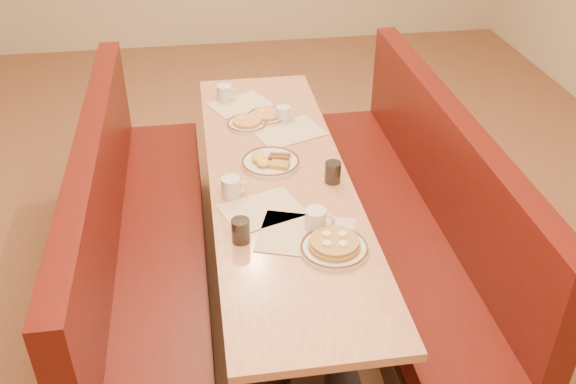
{
  "coord_description": "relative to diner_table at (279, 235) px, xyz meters",
  "views": [
    {
      "loc": [
        -0.37,
        -2.72,
        2.45
      ],
      "look_at": [
        0.0,
        -0.3,
        0.85
      ],
      "focal_mm": 40.0,
      "sensor_mm": 36.0,
      "label": 1
    }
  ],
  "objects": [
    {
      "name": "pancake_plate",
      "position": [
        0.15,
        -0.63,
        0.4
      ],
      "size": [
        0.3,
        0.3,
        0.07
      ],
      "rotation": [
        0.0,
        0.0,
        0.17
      ],
      "color": "silver",
      "rests_on": "diner_table"
    },
    {
      "name": "coffee_mug_d",
      "position": [
        -0.2,
        0.93,
        0.43
      ],
      "size": [
        0.13,
        0.09,
        0.1
      ],
      "rotation": [
        0.0,
        0.0,
        -0.34
      ],
      "color": "silver",
      "rests_on": "diner_table"
    },
    {
      "name": "booth_right",
      "position": [
        0.73,
        0.0,
        -0.01
      ],
      "size": [
        0.55,
        2.5,
        1.05
      ],
      "color": "#4C3326",
      "rests_on": "ground"
    },
    {
      "name": "diner_table",
      "position": [
        0.0,
        0.0,
        0.0
      ],
      "size": [
        0.7,
        2.5,
        0.75
      ],
      "color": "black",
      "rests_on": "ground"
    },
    {
      "name": "ground",
      "position": [
        0.0,
        0.0,
        -0.37
      ],
      "size": [
        8.0,
        8.0,
        0.0
      ],
      "primitive_type": "plane",
      "color": "#9E6647",
      "rests_on": "ground"
    },
    {
      "name": "soda_tumbler_near",
      "position": [
        -0.24,
        -0.51,
        0.43
      ],
      "size": [
        0.08,
        0.08,
        0.11
      ],
      "color": "black",
      "rests_on": "diner_table"
    },
    {
      "name": "coffee_mug_b",
      "position": [
        -0.25,
        -0.15,
        0.43
      ],
      "size": [
        0.13,
        0.09,
        0.1
      ],
      "rotation": [
        0.0,
        0.0,
        -0.15
      ],
      "color": "silver",
      "rests_on": "diner_table"
    },
    {
      "name": "extra_plate_mid",
      "position": [
        0.02,
        0.65,
        0.39
      ],
      "size": [
        0.24,
        0.24,
        0.05
      ],
      "rotation": [
        0.0,
        0.0,
        -0.34
      ],
      "color": "silver",
      "rests_on": "diner_table"
    },
    {
      "name": "coffee_mug_c",
      "position": [
        0.11,
        0.6,
        0.42
      ],
      "size": [
        0.12,
        0.08,
        0.09
      ],
      "rotation": [
        0.0,
        0.0,
        -0.12
      ],
      "color": "silver",
      "rests_on": "diner_table"
    },
    {
      "name": "soda_tumbler_mid",
      "position": [
        0.26,
        -0.09,
        0.43
      ],
      "size": [
        0.08,
        0.08,
        0.11
      ],
      "color": "black",
      "rests_on": "diner_table"
    },
    {
      "name": "placemat_far_right",
      "position": [
        0.12,
        0.46,
        0.38
      ],
      "size": [
        0.45,
        0.39,
        0.0
      ],
      "primitive_type": "cube",
      "rotation": [
        0.0,
        0.0,
        0.36
      ],
      "color": "beige",
      "rests_on": "diner_table"
    },
    {
      "name": "placemat_near_right",
      "position": [
        0.05,
        -0.51,
        0.38
      ],
      "size": [
        0.49,
        0.43,
        0.0
      ],
      "primitive_type": "cube",
      "rotation": [
        0.0,
        0.0,
        -0.33
      ],
      "color": "beige",
      "rests_on": "diner_table"
    },
    {
      "name": "booth_left",
      "position": [
        -0.73,
        0.0,
        -0.01
      ],
      "size": [
        0.55,
        2.5,
        1.05
      ],
      "color": "#4C3326",
      "rests_on": "ground"
    },
    {
      "name": "placemat_far_left",
      "position": [
        -0.12,
        0.86,
        0.38
      ],
      "size": [
        0.42,
        0.38,
        0.0
      ],
      "primitive_type": "cube",
      "rotation": [
        0.0,
        0.0,
        0.43
      ],
      "color": "beige",
      "rests_on": "diner_table"
    },
    {
      "name": "coffee_mug_a",
      "position": [
        0.1,
        -0.47,
        0.43
      ],
      "size": [
        0.13,
        0.09,
        0.1
      ],
      "rotation": [
        0.0,
        0.0,
        -0.28
      ],
      "color": "silver",
      "rests_on": "diner_table"
    },
    {
      "name": "eggs_plate",
      "position": [
        -0.03,
        0.12,
        0.39
      ],
      "size": [
        0.31,
        0.31,
        0.06
      ],
      "rotation": [
        0.0,
        0.0,
        -0.39
      ],
      "color": "silver",
      "rests_on": "diner_table"
    },
    {
      "name": "placemat_near_left",
      "position": [
        -0.12,
        -0.29,
        0.38
      ],
      "size": [
        0.42,
        0.37,
        0.0
      ],
      "primitive_type": "cube",
      "rotation": [
        0.0,
        0.0,
        0.32
      ],
      "color": "beige",
      "rests_on": "diner_table"
    },
    {
      "name": "extra_plate_far",
      "position": [
        -0.1,
        0.58,
        0.39
      ],
      "size": [
        0.24,
        0.24,
        0.05
      ],
      "rotation": [
        0.0,
        0.0,
        -0.16
      ],
      "color": "silver",
      "rests_on": "diner_table"
    }
  ]
}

